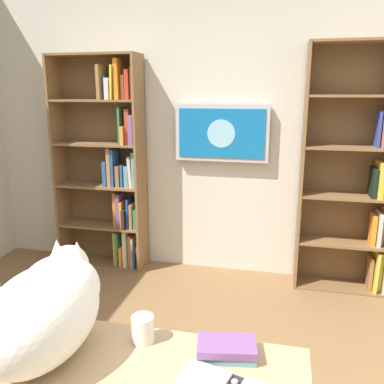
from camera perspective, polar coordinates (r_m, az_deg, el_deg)
wall_back at (r=3.65m, az=4.16°, el=9.40°), size 4.52×0.06×2.70m
bookshelf_left at (r=3.54m, az=23.11°, el=2.17°), size 0.82×0.28×2.01m
bookshelf_right at (r=3.82m, az=-11.41°, el=3.48°), size 0.82×0.28×1.96m
wall_mounted_tv at (r=3.57m, az=4.21°, el=8.25°), size 0.82×0.07×0.49m
cat at (r=1.47m, az=-19.54°, el=-14.88°), size 0.32×0.64×0.35m
coffee_mug at (r=1.51m, az=-6.91°, el=-18.56°), size 0.08×0.08×0.10m
desk_book_stack at (r=1.45m, az=4.85°, el=-21.11°), size 0.21×0.15×0.05m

